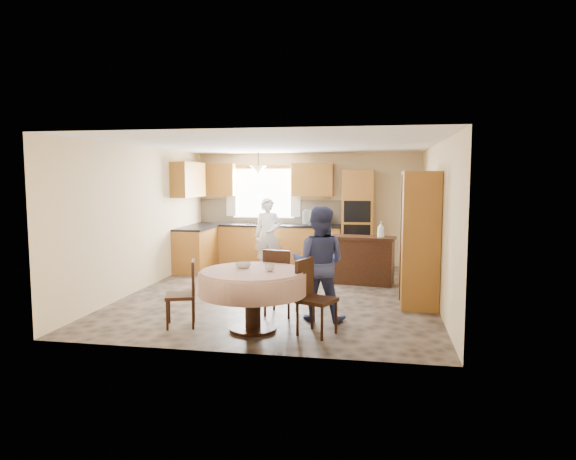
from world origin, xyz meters
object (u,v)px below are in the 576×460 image
Objects in this scene: dining_table at (253,284)px; person_sink at (268,235)px; person_dining at (319,263)px; oven_tower at (358,219)px; cupboard at (419,238)px; chair_back at (279,279)px; chair_left at (186,290)px; sideboard at (363,262)px; chair_right at (312,293)px.

dining_table is 4.06m from person_sink.
person_dining reaches higher than person_sink.
dining_table is (-1.13, -4.82, -0.45)m from oven_tower.
chair_back is at bearing -151.80° from cupboard.
oven_tower reaches higher than chair_left.
person_sink is (-1.80, -0.82, -0.29)m from oven_tower.
sideboard is at bearing 123.23° from cupboard.
chair_right is 4.27m from person_sink.
chair_back is at bearing -106.36° from sideboard.
dining_table is 0.87× the size of person_dining.
oven_tower reaches higher than chair_right.
cupboard is (0.89, -1.37, 0.62)m from sideboard.
chair_right is (-0.36, -4.83, -0.54)m from oven_tower.
sideboard is 0.56× the size of cupboard.
chair_right is (0.56, -0.74, -0.01)m from chair_back.
dining_table is at bearing -104.39° from sideboard.
person_dining reaches higher than chair_right.
person_sink is (-1.44, 4.01, 0.25)m from chair_right.
person_dining is at bearing -93.81° from sideboard.
chair_right is (0.77, -0.01, -0.09)m from dining_table.
sideboard is 3.43m from dining_table.
person_dining reaches higher than dining_table.
cupboard is 2.36m from chair_right.
chair_back is 0.93m from chair_right.
cupboard reaches higher than person_sink.
person_sink is (-1.98, 0.84, 0.36)m from sideboard.
person_dining is (1.69, 0.61, 0.30)m from chair_left.
person_dining is (0.01, 0.65, 0.27)m from chair_right.
oven_tower is at bearing 76.86° from dining_table.
person_dining reaches higher than chair_left.
chair_back reaches higher than chair_right.
cupboard is 1.34× the size of person_sink.
sideboard is 1.22× the size of chair_right.
chair_left is at bearing 112.52° from chair_right.
chair_left is at bearing 41.89° from chair_back.
cupboard reaches higher than dining_table.
chair_back is at bearing -5.77° from person_dining.
chair_right reaches higher than chair_left.
sideboard is at bearing -98.35° from person_dining.
oven_tower reaches higher than dining_table.
person_sink reaches higher than chair_back.
chair_right is 0.60× the size of person_dining.
chair_back reaches higher than sideboard.
oven_tower is 1.83× the size of sideboard.
person_dining is at bearing 22.92° from chair_right.
chair_back reaches higher than dining_table.
chair_left reaches higher than dining_table.
chair_back is (-1.10, -2.43, 0.12)m from sideboard.
chair_back is 0.64m from person_dining.
cupboard is at bearing -48.82° from sideboard.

